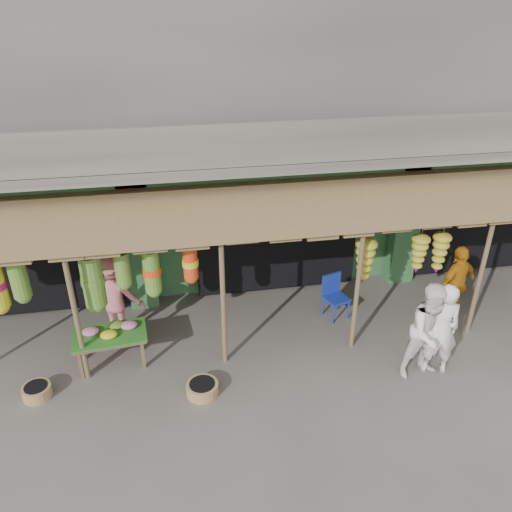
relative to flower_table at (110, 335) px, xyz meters
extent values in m
plane|color=#514C47|center=(3.55, -0.13, -0.64)|extent=(80.00, 80.00, 0.00)
cube|color=gray|center=(3.55, 4.87, 4.36)|extent=(16.00, 6.00, 4.00)
cube|color=#2D6033|center=(3.55, 5.02, 0.86)|extent=(16.00, 5.70, 3.00)
cube|color=gray|center=(3.55, 1.52, 2.56)|extent=(16.00, 0.90, 0.22)
cube|color=gray|center=(3.55, 1.12, 3.06)|extent=(16.00, 0.10, 0.80)
cube|color=#2D6033|center=(3.55, 1.92, 2.21)|extent=(16.00, 0.35, 0.35)
cube|color=yellow|center=(-1.45, 1.84, 2.11)|extent=(1.70, 0.06, 0.55)
cube|color=#B21414|center=(-1.45, 1.80, 2.11)|extent=(1.30, 0.02, 0.30)
cube|color=black|center=(-1.45, 2.87, 0.71)|extent=(3.60, 2.00, 2.50)
cube|color=black|center=(3.55, 2.87, 0.71)|extent=(3.60, 2.00, 2.50)
cube|color=black|center=(8.55, 2.87, 0.71)|extent=(3.60, 2.00, 2.50)
cube|color=#2D6033|center=(0.55, 1.92, 0.86)|extent=(0.60, 0.35, 3.00)
cube|color=#2D6033|center=(6.55, 1.92, 0.86)|extent=(0.60, 0.35, 3.00)
cylinder|color=brown|center=(-0.45, -0.33, 0.66)|extent=(0.09, 0.09, 2.60)
cylinder|color=brown|center=(2.05, -0.33, 0.66)|extent=(0.09, 0.09, 2.60)
cylinder|color=brown|center=(4.55, -0.33, 0.66)|extent=(0.09, 0.09, 2.60)
cylinder|color=brown|center=(7.05, -0.33, 0.66)|extent=(0.09, 0.09, 2.60)
cylinder|color=brown|center=(3.30, -0.33, 1.86)|extent=(12.90, 0.08, 0.08)
cylinder|color=brown|center=(0.55, 0.07, 1.71)|extent=(5.50, 0.06, 0.06)
cube|color=brown|center=(3.55, 0.77, 2.04)|extent=(14.00, 2.70, 0.22)
cube|color=brown|center=(-0.53, -0.34, -0.35)|extent=(0.07, 0.07, 0.58)
cube|color=brown|center=(0.55, -0.25, -0.35)|extent=(0.07, 0.07, 0.58)
cube|color=brown|center=(-0.58, 0.20, -0.35)|extent=(0.07, 0.07, 0.58)
cube|color=brown|center=(0.51, 0.29, -0.35)|extent=(0.07, 0.07, 0.58)
cube|color=brown|center=(-0.01, -0.02, -0.02)|extent=(1.33, 0.83, 0.05)
cube|color=#26661E|center=(-0.01, -0.02, 0.03)|extent=(1.38, 0.88, 0.03)
ellipsoid|color=pink|center=(-0.34, 0.04, 0.09)|extent=(0.31, 0.25, 0.13)
ellipsoid|color=yellow|center=(0.00, -0.11, 0.09)|extent=(0.31, 0.25, 0.13)
ellipsoid|color=pink|center=(0.34, 0.12, 0.09)|extent=(0.31, 0.25, 0.13)
ellipsoid|color=olive|center=(0.11, 0.17, 0.09)|extent=(0.31, 0.25, 0.13)
cylinder|color=#172C97|center=(4.43, 0.44, -0.42)|extent=(0.04, 0.04, 0.43)
cylinder|color=#172C97|center=(4.80, 0.55, -0.42)|extent=(0.04, 0.04, 0.43)
cylinder|color=#172C97|center=(4.31, 0.81, -0.42)|extent=(0.04, 0.04, 0.43)
cylinder|color=#172C97|center=(4.68, 0.92, -0.42)|extent=(0.04, 0.04, 0.43)
cube|color=#172C97|center=(4.55, 0.68, -0.19)|extent=(0.56, 0.56, 0.05)
cube|color=#172C97|center=(4.49, 0.88, 0.07)|extent=(0.44, 0.17, 0.48)
cylinder|color=brown|center=(-0.06, 0.82, -0.53)|extent=(0.65, 0.65, 0.21)
cylinder|color=#A08848|center=(1.55, -1.13, -0.53)|extent=(0.60, 0.60, 0.21)
cylinder|color=#9B8448|center=(-1.24, -0.69, -0.53)|extent=(0.61, 0.61, 0.22)
imported|color=white|center=(5.78, -1.27, 0.28)|extent=(0.74, 0.57, 1.82)
imported|color=white|center=(5.55, -1.33, 0.29)|extent=(0.99, 0.82, 1.86)
imported|color=#C67B12|center=(6.93, 0.16, 0.22)|extent=(1.09, 0.74, 1.72)
imported|color=#E77A82|center=(0.05, 0.93, 0.26)|extent=(1.28, 0.93, 1.79)
camera|label=1|loc=(1.28, -7.71, 5.53)|focal=35.00mm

